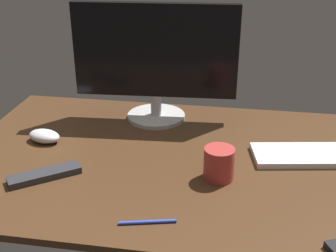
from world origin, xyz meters
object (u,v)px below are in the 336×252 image
at_px(computer_mouse, 44,136).
at_px(pen, 148,222).
at_px(keyboard, 327,155).
at_px(coffee_mug, 219,164).
at_px(monitor, 155,58).
at_px(tv_remote, 45,175).

relative_size(computer_mouse, pen, 0.79).
xyz_separation_m(keyboard, coffee_mug, (-0.31, -0.17, 0.04)).
relative_size(monitor, computer_mouse, 5.19).
height_order(monitor, computer_mouse, monitor).
distance_m(computer_mouse, tv_remote, 0.23).
relative_size(monitor, coffee_mug, 6.10).
height_order(computer_mouse, pen, computer_mouse).
height_order(computer_mouse, coffee_mug, coffee_mug).
relative_size(keyboard, pen, 3.22).
xyz_separation_m(monitor, keyboard, (0.56, -0.21, -0.21)).
xyz_separation_m(tv_remote, coffee_mug, (0.48, 0.08, 0.04)).
relative_size(keyboard, computer_mouse, 4.08).
distance_m(computer_mouse, coffee_mug, 0.58).
distance_m(monitor, computer_mouse, 0.45).
xyz_separation_m(computer_mouse, tv_remote, (0.09, -0.21, -0.01)).
distance_m(keyboard, pen, 0.61).
distance_m(monitor, coffee_mug, 0.48).
xyz_separation_m(monitor, tv_remote, (-0.23, -0.45, -0.21)).
height_order(monitor, coffee_mug, monitor).
xyz_separation_m(tv_remote, pen, (0.32, -0.15, -0.01)).
bearing_deg(computer_mouse, monitor, 50.60).
bearing_deg(tv_remote, pen, -62.28).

